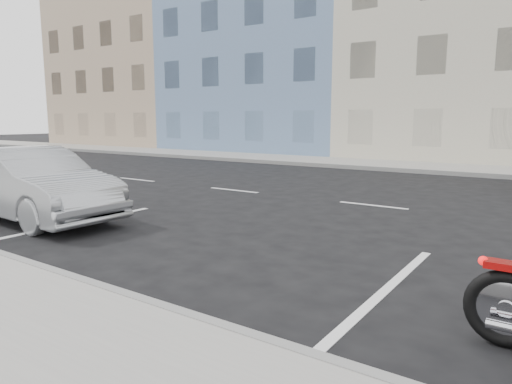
# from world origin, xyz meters

# --- Properties ---
(ground) EXTENTS (120.00, 120.00, 0.00)m
(ground) POSITION_xyz_m (0.00, 0.00, 0.00)
(ground) COLOR black
(ground) RESTS_ON ground
(sidewalk_far) EXTENTS (80.00, 3.40, 0.15)m
(sidewalk_far) POSITION_xyz_m (-5.00, 8.70, 0.07)
(sidewalk_far) COLOR gray
(sidewalk_far) RESTS_ON ground
(curb_far) EXTENTS (80.00, 0.12, 0.16)m
(curb_far) POSITION_xyz_m (-5.00, 7.00, 0.08)
(curb_far) COLOR gray
(curb_far) RESTS_ON ground
(bldg_far_west) EXTENTS (12.00, 12.00, 12.00)m
(bldg_far_west) POSITION_xyz_m (-26.00, 16.30, 6.00)
(bldg_far_west) COLOR tan
(bldg_far_west) RESTS_ON ground
(bldg_blue) EXTENTS (12.00, 12.00, 13.00)m
(bldg_blue) POSITION_xyz_m (-14.00, 16.30, 6.50)
(bldg_blue) COLOR #5F7CA2
(bldg_blue) RESTS_ON ground
(bldg_cream) EXTENTS (12.00, 12.00, 11.50)m
(bldg_cream) POSITION_xyz_m (-2.00, 16.30, 5.75)
(bldg_cream) COLOR beige
(bldg_cream) RESTS_ON ground
(sedan_silver) EXTENTS (4.33, 1.63, 1.41)m
(sedan_silver) POSITION_xyz_m (-6.97, -5.22, 0.71)
(sedan_silver) COLOR #A1A5A8
(sedan_silver) RESTS_ON ground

